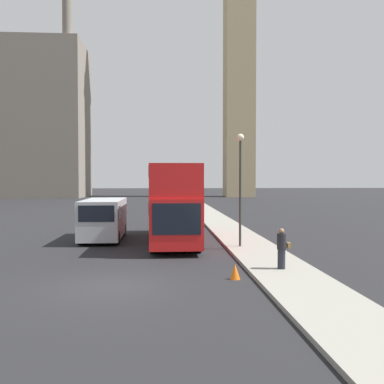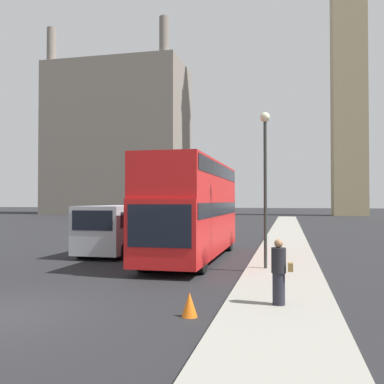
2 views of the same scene
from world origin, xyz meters
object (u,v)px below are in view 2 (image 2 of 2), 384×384
Objects in this scene: white_van at (117,228)px; pedestrian at (279,272)px; red_double_decker_bus at (193,205)px; street_lamp at (265,165)px; clock_tower at (348,9)px.

white_van is 3.60× the size of pedestrian.
red_double_decker_bus is at bearing -14.33° from white_van.
white_van is at bearing 152.91° from street_lamp.
pedestrian is at bearing -83.79° from street_lamp.
clock_tower is at bearing 81.18° from pedestrian.
street_lamp is at bearing -100.08° from clock_tower.
clock_tower is at bearing 72.69° from white_van.
white_van is (-18.69, -59.98, -35.55)m from clock_tower.
street_lamp reaches higher than pedestrian.
clock_tower is 78.72m from pedestrian.
clock_tower is 12.98× the size of white_van.
clock_tower is 71.57m from red_double_decker_bus.
clock_tower reaches higher than pedestrian.
pedestrian is at bearing -64.64° from red_double_decker_bus.
clock_tower is 12.67× the size of street_lamp.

